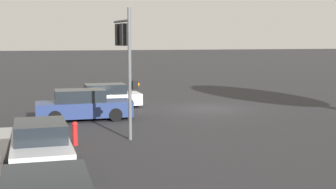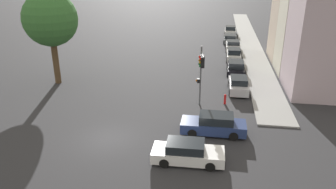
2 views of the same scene
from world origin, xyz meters
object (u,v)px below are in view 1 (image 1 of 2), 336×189
at_px(parked_car_0, 41,148).
at_px(fire_hydrant, 75,133).
at_px(crossing_car_0, 83,106).
at_px(crossing_car_1, 103,97).
at_px(traffic_signal, 126,50).

xyz_separation_m(parked_car_0, fire_hydrant, (-1.28, -3.26, -0.22)).
xyz_separation_m(crossing_car_0, crossing_car_1, (-1.56, -3.98, -0.06)).
bearing_deg(crossing_car_0, crossing_car_1, 68.58).
bearing_deg(fire_hydrant, crossing_car_0, -98.60).
xyz_separation_m(traffic_signal, parked_car_0, (3.46, 4.26, -2.90)).
relative_size(traffic_signal, crossing_car_0, 1.12).
xyz_separation_m(crossing_car_1, fire_hydrant, (2.41, 9.62, -0.17)).
relative_size(crossing_car_1, parked_car_0, 1.11).
distance_m(crossing_car_1, parked_car_0, 13.40).
relative_size(crossing_car_0, parked_car_0, 1.15).
bearing_deg(crossing_car_0, traffic_signal, -74.14).
height_order(crossing_car_0, crossing_car_1, crossing_car_0).
relative_size(parked_car_0, fire_hydrant, 4.44).
bearing_deg(parked_car_0, crossing_car_0, 165.48).
distance_m(crossing_car_0, crossing_car_1, 4.27).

